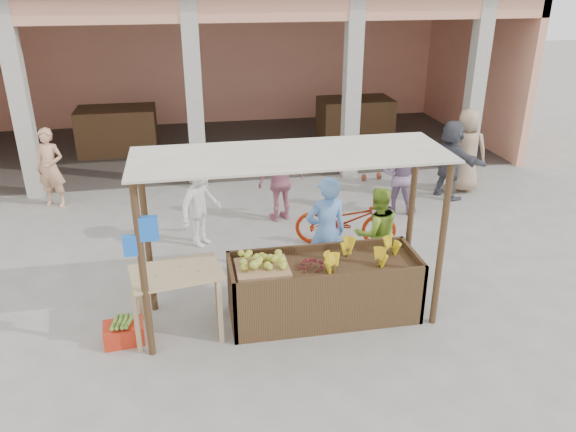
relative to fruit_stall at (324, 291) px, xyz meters
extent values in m
plane|color=slate|center=(-0.50, 0.00, -0.40)|extent=(60.00, 60.00, 0.00)
cube|color=#EF9F7D|center=(-0.50, 11.40, 1.60)|extent=(14.00, 0.20, 4.00)
cube|color=#EF9F7D|center=(6.40, 8.50, 1.60)|extent=(0.20, 6.00, 4.00)
cube|color=#EF9F7D|center=(-0.50, 5.65, 3.35)|extent=(14.00, 0.30, 0.50)
cube|color=beige|center=(-5.00, 5.65, 1.60)|extent=(0.35, 0.35, 4.00)
cube|color=beige|center=(-1.50, 5.65, 1.60)|extent=(0.35, 0.35, 4.00)
cube|color=beige|center=(2.00, 5.65, 1.60)|extent=(0.35, 0.35, 4.00)
cube|color=beige|center=(5.00, 5.65, 1.60)|extent=(0.35, 0.35, 4.00)
cube|color=#4F351F|center=(-3.50, 8.50, 0.20)|extent=(2.00, 1.20, 1.20)
cube|color=#4F351F|center=(3.00, 8.50, 0.20)|extent=(2.00, 1.20, 1.20)
cube|color=#4F351F|center=(0.00, 0.00, 0.00)|extent=(2.60, 0.95, 0.80)
cylinder|color=#4F351F|center=(-2.35, -0.45, 0.78)|extent=(0.09, 0.09, 2.35)
cylinder|color=#4F351F|center=(1.45, -0.45, 0.78)|extent=(0.09, 0.09, 2.35)
cylinder|color=#4F351F|center=(-2.35, 0.60, 0.78)|extent=(0.09, 0.09, 2.35)
cylinder|color=#4F351F|center=(1.45, 0.60, 0.78)|extent=(0.09, 0.09, 2.35)
cube|color=beige|center=(-0.45, 0.08, 1.97)|extent=(4.00, 1.35, 0.03)
cube|color=blue|center=(-2.23, -0.45, 1.35)|extent=(0.22, 0.08, 0.30)
cube|color=blue|center=(-2.45, -0.45, 1.15)|extent=(0.18, 0.07, 0.26)
cube|color=#A67D56|center=(-0.85, 0.02, 0.43)|extent=(0.71, 0.61, 0.06)
ellipsoid|color=gold|center=(-0.85, 0.02, 0.53)|extent=(0.60, 0.53, 0.13)
ellipsoid|color=maroon|center=(-0.19, -0.02, 0.47)|extent=(0.47, 0.38, 0.15)
cube|color=tan|center=(-1.98, -0.03, 0.51)|extent=(1.26, 0.95, 0.04)
cube|color=tan|center=(-2.51, -0.36, 0.04)|extent=(0.06, 0.06, 0.89)
cube|color=tan|center=(-1.46, -0.36, 0.04)|extent=(0.06, 0.06, 0.89)
cube|color=tan|center=(-2.51, 0.30, 0.04)|extent=(0.06, 0.06, 0.89)
cube|color=tan|center=(-1.46, 0.30, 0.04)|extent=(0.06, 0.06, 0.89)
cube|color=#B42813|center=(-2.72, -0.13, -0.27)|extent=(0.54, 0.42, 0.26)
ellipsoid|color=maroon|center=(2.24, 5.18, -0.07)|extent=(0.48, 0.48, 0.66)
ellipsoid|color=maroon|center=(2.63, 5.24, -0.07)|extent=(0.48, 0.48, 0.66)
imported|color=#659FED|center=(0.22, 0.80, 0.55)|extent=(0.77, 0.61, 1.90)
imported|color=#8CB733|center=(1.06, 0.93, 0.39)|extent=(0.79, 0.49, 1.59)
imported|color=#9A2106|center=(0.92, 2.12, 0.09)|extent=(1.11, 1.96, 0.97)
imported|color=silver|center=(-1.57, 2.56, 0.45)|extent=(1.12, 1.19, 1.70)
imported|color=#C1768C|center=(-0.01, 3.40, 0.44)|extent=(1.10, 0.79, 1.69)
imported|color=tan|center=(4.19, 4.24, 0.61)|extent=(1.15, 0.97, 2.02)
imported|color=#484953|center=(3.69, 3.92, 0.48)|extent=(1.22, 1.77, 1.77)
imported|color=tan|center=(-4.48, 4.95, 0.45)|extent=(0.75, 0.66, 1.70)
imported|color=slate|center=(2.39, 3.40, 0.44)|extent=(0.94, 0.83, 1.67)
camera|label=1|loc=(-1.72, -6.52, 4.09)|focal=35.00mm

